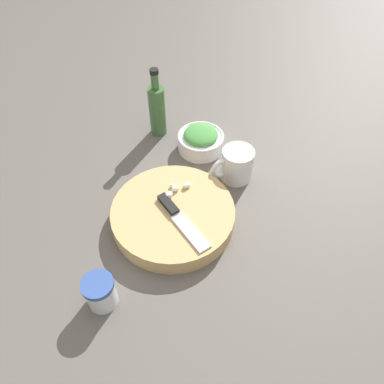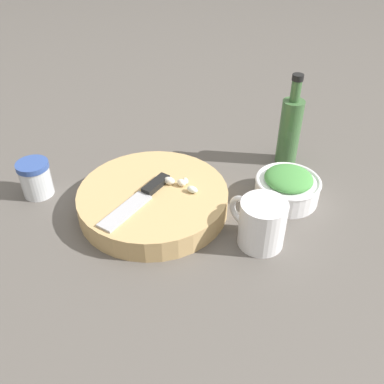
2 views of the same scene
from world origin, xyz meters
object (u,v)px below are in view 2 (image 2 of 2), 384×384
(chef_knife, at_px, (141,198))
(spice_jar, at_px, (36,178))
(garlic_cloves, at_px, (181,184))
(herb_bowl, at_px, (287,186))
(cutting_board, at_px, (153,200))
(oil_bottle, at_px, (290,129))
(coffee_mug, at_px, (261,223))

(chef_knife, xyz_separation_m, spice_jar, (0.19, -0.16, -0.01))
(garlic_cloves, height_order, spice_jar, spice_jar)
(herb_bowl, bearing_deg, spice_jar, -23.26)
(chef_knife, height_order, spice_jar, spice_jar)
(cutting_board, bearing_deg, oil_bottle, -170.14)
(garlic_cloves, distance_m, spice_jar, 0.31)
(herb_bowl, xyz_separation_m, oil_bottle, (-0.08, -0.13, 0.05))
(chef_knife, height_order, garlic_cloves, garlic_cloves)
(spice_jar, bearing_deg, cutting_board, 146.93)
(cutting_board, height_order, coffee_mug, coffee_mug)
(garlic_cloves, height_order, coffee_mug, coffee_mug)
(cutting_board, xyz_separation_m, coffee_mug, (-0.16, 0.17, 0.02))
(chef_knife, xyz_separation_m, garlic_cloves, (-0.09, -0.01, 0.00))
(coffee_mug, bearing_deg, spice_jar, -39.35)
(coffee_mug, bearing_deg, cutting_board, -46.48)
(cutting_board, xyz_separation_m, herb_bowl, (-0.27, 0.07, 0.01))
(cutting_board, distance_m, spice_jar, 0.26)
(oil_bottle, bearing_deg, coffee_mug, 49.44)
(cutting_board, relative_size, spice_jar, 3.87)
(cutting_board, relative_size, herb_bowl, 2.23)
(spice_jar, bearing_deg, herb_bowl, 156.74)
(cutting_board, height_order, herb_bowl, herb_bowl)
(chef_knife, bearing_deg, cutting_board, -95.08)
(herb_bowl, bearing_deg, coffee_mug, 39.44)
(chef_knife, relative_size, oil_bottle, 0.79)
(spice_jar, distance_m, coffee_mug, 0.48)
(chef_knife, height_order, oil_bottle, oil_bottle)
(cutting_board, bearing_deg, herb_bowl, 165.72)
(garlic_cloves, height_order, oil_bottle, oil_bottle)
(herb_bowl, bearing_deg, garlic_cloves, -16.67)
(garlic_cloves, distance_m, coffee_mug, 0.19)
(chef_knife, bearing_deg, garlic_cloves, -117.54)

